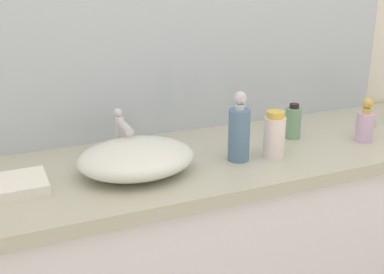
{
  "coord_description": "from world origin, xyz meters",
  "views": [
    {
      "loc": [
        -0.75,
        -0.89,
        1.45
      ],
      "look_at": [
        -0.19,
        0.4,
        0.95
      ],
      "focal_mm": 45.49,
      "sensor_mm": 36.0,
      "label": 1
    }
  ],
  "objects_px": {
    "spray_can": "(274,135)",
    "soap_dispenser": "(239,132)",
    "perfume_bottle": "(293,122)",
    "candle_jar": "(368,122)",
    "folded_hand_towel": "(12,186)",
    "sink_basin": "(136,158)",
    "lotion_bottle": "(365,124)"
  },
  "relations": [
    {
      "from": "sink_basin",
      "to": "soap_dispenser",
      "type": "relative_size",
      "value": 1.56
    },
    {
      "from": "candle_jar",
      "to": "folded_hand_towel",
      "type": "relative_size",
      "value": 0.31
    },
    {
      "from": "folded_hand_towel",
      "to": "lotion_bottle",
      "type": "bearing_deg",
      "value": -2.91
    },
    {
      "from": "soap_dispenser",
      "to": "spray_can",
      "type": "xyz_separation_m",
      "value": [
        0.12,
        -0.02,
        -0.02
      ]
    },
    {
      "from": "candle_jar",
      "to": "folded_hand_towel",
      "type": "bearing_deg",
      "value": -177.32
    },
    {
      "from": "soap_dispenser",
      "to": "lotion_bottle",
      "type": "bearing_deg",
      "value": -2.11
    },
    {
      "from": "sink_basin",
      "to": "perfume_bottle",
      "type": "bearing_deg",
      "value": 7.44
    },
    {
      "from": "folded_hand_towel",
      "to": "perfume_bottle",
      "type": "bearing_deg",
      "value": 4.01
    },
    {
      "from": "lotion_bottle",
      "to": "perfume_bottle",
      "type": "xyz_separation_m",
      "value": [
        -0.21,
        0.13,
        -0.0
      ]
    },
    {
      "from": "soap_dispenser",
      "to": "lotion_bottle",
      "type": "xyz_separation_m",
      "value": [
        0.49,
        -0.02,
        -0.03
      ]
    },
    {
      "from": "spray_can",
      "to": "candle_jar",
      "type": "distance_m",
      "value": 0.51
    },
    {
      "from": "candle_jar",
      "to": "soap_dispenser",
      "type": "bearing_deg",
      "value": -170.65
    },
    {
      "from": "sink_basin",
      "to": "spray_can",
      "type": "height_order",
      "value": "spray_can"
    },
    {
      "from": "folded_hand_towel",
      "to": "candle_jar",
      "type": "bearing_deg",
      "value": 2.68
    },
    {
      "from": "soap_dispenser",
      "to": "folded_hand_towel",
      "type": "relative_size",
      "value": 1.19
    },
    {
      "from": "lotion_bottle",
      "to": "spray_can",
      "type": "xyz_separation_m",
      "value": [
        -0.37,
        -0.0,
        0.01
      ]
    },
    {
      "from": "sink_basin",
      "to": "soap_dispenser",
      "type": "bearing_deg",
      "value": -5.15
    },
    {
      "from": "folded_hand_towel",
      "to": "soap_dispenser",
      "type": "bearing_deg",
      "value": -3.48
    },
    {
      "from": "soap_dispenser",
      "to": "candle_jar",
      "type": "bearing_deg",
      "value": 9.35
    },
    {
      "from": "candle_jar",
      "to": "spray_can",
      "type": "bearing_deg",
      "value": -166.45
    },
    {
      "from": "spray_can",
      "to": "soap_dispenser",
      "type": "bearing_deg",
      "value": 171.08
    },
    {
      "from": "sink_basin",
      "to": "candle_jar",
      "type": "distance_m",
      "value": 0.94
    },
    {
      "from": "sink_basin",
      "to": "candle_jar",
      "type": "bearing_deg",
      "value": 4.39
    },
    {
      "from": "spray_can",
      "to": "sink_basin",
      "type": "bearing_deg",
      "value": 173.84
    },
    {
      "from": "lotion_bottle",
      "to": "candle_jar",
      "type": "xyz_separation_m",
      "value": [
        0.13,
        0.12,
        -0.05
      ]
    },
    {
      "from": "soap_dispenser",
      "to": "folded_hand_towel",
      "type": "height_order",
      "value": "soap_dispenser"
    },
    {
      "from": "sink_basin",
      "to": "lotion_bottle",
      "type": "height_order",
      "value": "lotion_bottle"
    },
    {
      "from": "soap_dispenser",
      "to": "sink_basin",
      "type": "bearing_deg",
      "value": 174.85
    },
    {
      "from": "sink_basin",
      "to": "folded_hand_towel",
      "type": "distance_m",
      "value": 0.35
    },
    {
      "from": "perfume_bottle",
      "to": "candle_jar",
      "type": "relative_size",
      "value": 2.18
    },
    {
      "from": "soap_dispenser",
      "to": "candle_jar",
      "type": "distance_m",
      "value": 0.63
    },
    {
      "from": "lotion_bottle",
      "to": "perfume_bottle",
      "type": "distance_m",
      "value": 0.24
    }
  ]
}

